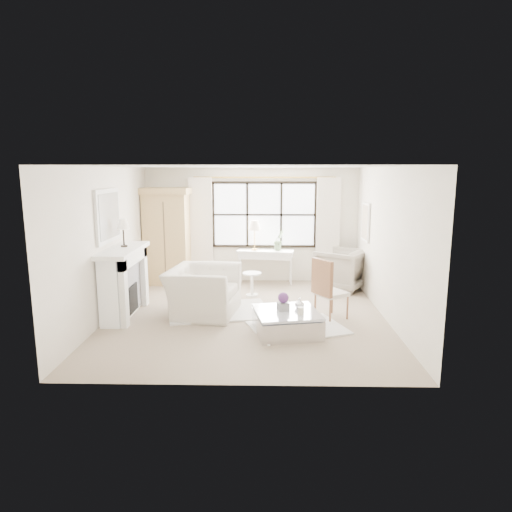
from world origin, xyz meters
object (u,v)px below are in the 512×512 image
(armoire, at_px, (167,236))
(club_armchair, at_px, (203,291))
(coffee_table, at_px, (287,323))
(console_table, at_px, (265,267))

(armoire, height_order, club_armchair, armoire)
(armoire, relative_size, coffee_table, 1.92)
(console_table, relative_size, club_armchair, 1.00)
(console_table, bearing_deg, coffee_table, -75.28)
(club_armchair, bearing_deg, armoire, 34.69)
(club_armchair, xyz_separation_m, coffee_table, (1.50, -0.98, -0.26))
(armoire, relative_size, console_table, 1.66)
(console_table, xyz_separation_m, club_armchair, (-1.15, -2.34, 0.04))
(coffee_table, bearing_deg, armoire, 118.07)
(armoire, xyz_separation_m, coffee_table, (2.64, -3.29, -0.96))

